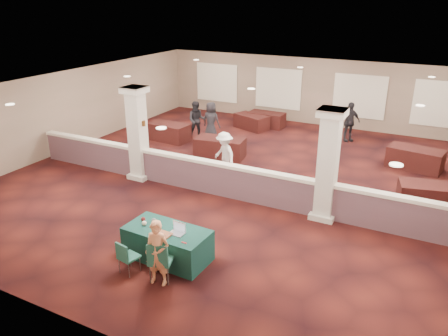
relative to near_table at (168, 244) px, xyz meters
The scene contains 32 objects.
ground 5.30m from the near_table, 92.24° to the left, with size 16.00×16.00×0.00m, color #4A1712.
wall_back 13.34m from the near_table, 90.89° to the left, with size 16.00×0.04×3.20m, color #7E6C57.
wall_front 2.98m from the near_table, 94.35° to the right, with size 16.00×0.04×3.20m, color #7E6C57.
wall_left 9.84m from the near_table, 147.22° to the left, with size 0.04×16.00×3.20m, color #7E6C57.
ceiling 5.99m from the near_table, 92.24° to the left, with size 16.00×16.00×0.02m, color silver.
partition_wall 3.80m from the near_table, 93.12° to the left, with size 15.60×0.28×1.10m.
column_left 5.44m from the near_table, 134.39° to the left, with size 0.72×0.72×3.20m.
column_right 4.87m from the near_table, 53.57° to the left, with size 0.72×0.72×3.20m.
sconce_left 5.73m from the near_table, 136.48° to the left, with size 0.12×0.12×0.18m.
sconce_right 5.35m from the near_table, 132.15° to the left, with size 0.12×0.12×0.18m.
near_table is the anchor object (origin of this frame).
conf_chair_main 0.96m from the near_table, 65.99° to the right, with size 0.62×0.62×0.99m.
conf_chair_side 1.07m from the near_table, 116.26° to the right, with size 0.47×0.47×0.81m.
woman 1.07m from the near_table, 67.49° to the right, with size 0.55×0.37×1.53m, color #FD956E.
far_table_front_left 9.38m from the near_table, 123.88° to the left, with size 1.85×0.93×0.75m, color black.
far_table_front_center 7.26m from the near_table, 107.69° to the left, with size 1.91×0.96×0.78m, color black.
far_table_front_right 8.03m from the near_table, 47.30° to the left, with size 1.80×0.90×0.73m, color black.
far_table_back_left 11.44m from the near_table, 103.69° to the left, with size 1.65×0.82×0.67m, color black.
far_table_back_center 11.99m from the near_table, 100.60° to the left, with size 1.72×0.86×0.70m, color black.
far_table_back_right 10.27m from the near_table, 62.47° to the left, with size 1.90×0.95×0.77m, color black.
attendee_a 9.60m from the near_table, 116.26° to the left, with size 0.80×0.45×1.67m, color black.
attendee_b 5.43m from the near_table, 102.51° to the left, with size 1.02×0.47×1.60m, color silver.
attendee_c 11.44m from the near_table, 80.83° to the left, with size 1.01×0.48×1.73m, color black.
attendee_d 9.51m from the near_table, 112.41° to the left, with size 0.82×0.45×1.67m, color black.
laptop_base 0.52m from the near_table, 11.63° to the right, with size 0.36×0.25×0.02m, color #B8B8BD.
laptop_screen 0.62m from the near_table, 10.05° to the left, with size 0.36×0.01×0.24m, color #B8B8BD.
screen_glow 0.61m from the near_table, ahead, with size 0.32×0.00×0.20m, color silver.
knitting 0.49m from the near_table, 80.86° to the right, with size 0.43×0.32×0.03m, color #D45C22.
yarn_cream 0.75m from the near_table, behind, with size 0.12×0.12×0.12m, color beige.
yarn_red 0.88m from the near_table, behind, with size 0.11×0.11×0.11m, color #601A13.
yarn_grey 0.67m from the near_table, 162.90° to the left, with size 0.11×0.11×0.11m, color #535359.
scissors 0.86m from the near_table, 25.48° to the right, with size 0.13×0.03×0.01m, color red.
Camera 1 is at (5.57, -12.75, 5.96)m, focal length 35.00 mm.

